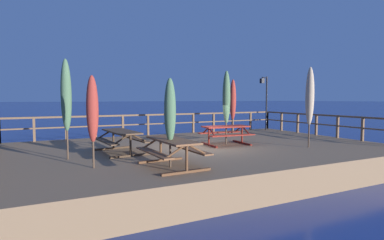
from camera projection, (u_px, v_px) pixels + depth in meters
ground_plane at (200, 169)px, 12.17m from camera, size 600.00×600.00×0.00m
wooden_deck at (200, 157)px, 12.14m from camera, size 14.62×9.17×0.89m
railing_waterside_far at (160, 121)px, 16.01m from camera, size 14.42×0.10×1.09m
railing_side_right at (327, 122)px, 15.26m from camera, size 0.10×8.97×1.09m
picnic_table_mid_right at (121, 136)px, 10.69m from camera, size 1.60×2.26×0.78m
picnic_table_front_left at (173, 147)px, 8.44m from camera, size 1.48×2.08×0.78m
picnic_table_mid_left at (226, 131)px, 12.56m from camera, size 2.00×1.53×0.78m
patio_umbrella_tall_back_right at (92, 109)px, 8.23m from camera, size 0.32×0.32×2.51m
patio_umbrella_short_front at (170, 111)px, 8.33m from camera, size 0.32×0.32×2.45m
patio_umbrella_tall_mid_right at (226, 98)px, 12.55m from camera, size 0.32×0.32×3.02m
patio_umbrella_tall_front at (233, 100)px, 15.55m from camera, size 0.32×0.32×2.85m
patio_umbrella_short_mid at (66, 96)px, 9.40m from camera, size 0.32×0.32×3.10m
patio_umbrella_tall_mid_left at (310, 96)px, 11.73m from camera, size 0.32×0.32×3.09m
lamp_post_hooked at (265, 95)px, 18.24m from camera, size 0.66×0.34×3.20m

